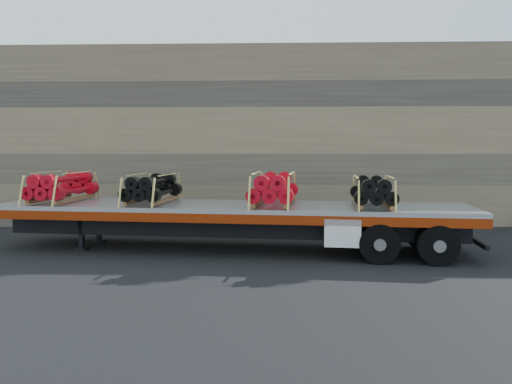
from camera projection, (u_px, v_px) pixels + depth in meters
ground at (205, 252)px, 14.57m from camera, size 120.00×120.00×0.00m
rock_wall at (226, 137)px, 20.74m from camera, size 44.00×3.00×7.00m
trailer at (232, 227)px, 14.73m from camera, size 13.94×4.02×1.37m
bundle_front at (62, 188)px, 15.35m from camera, size 1.46×2.56×0.87m
bundle_midfront at (152, 189)px, 14.96m from camera, size 1.39×2.44×0.83m
bundle_midrear at (274, 189)px, 14.46m from camera, size 1.51×2.64×0.89m
bundle_rear at (373, 192)px, 14.09m from camera, size 1.36×2.38×0.81m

